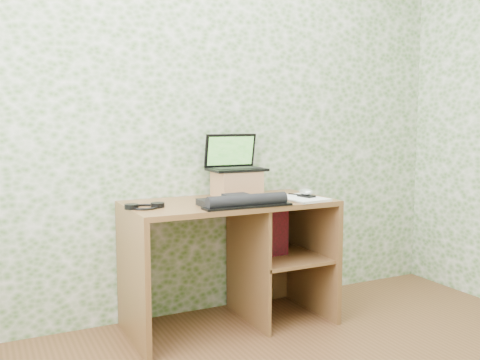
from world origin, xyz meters
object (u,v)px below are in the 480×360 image
desk (239,243)px  notepad (301,198)px  laptop (234,162)px  riser (237,184)px  keyboard (242,201)px

desk → notepad: (0.33, -0.17, 0.28)m
laptop → desk: bearing=-103.7°
desk → notepad: 0.46m
laptop → notepad: laptop is taller
notepad → riser: bearing=128.1°
keyboard → notepad: (0.41, 0.04, -0.02)m
desk → laptop: laptop is taller
keyboard → desk: bearing=68.6°
laptop → notepad: bearing=-47.2°
desk → notepad: size_ratio=3.91×
riser → keyboard: riser is taller
laptop → keyboard: laptop is taller
riser → keyboard: bearing=-111.1°
riser → laptop: 0.14m
riser → notepad: (0.29, -0.29, -0.07)m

